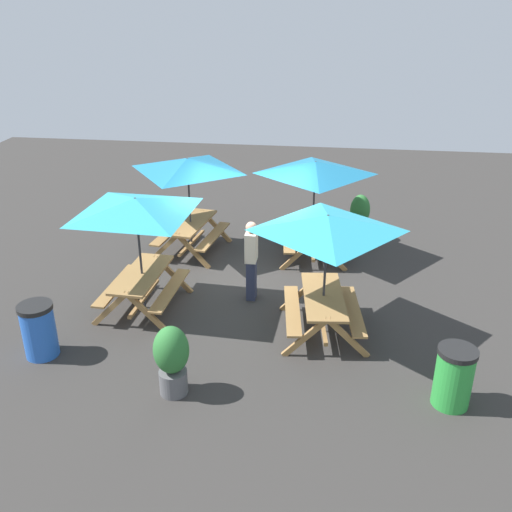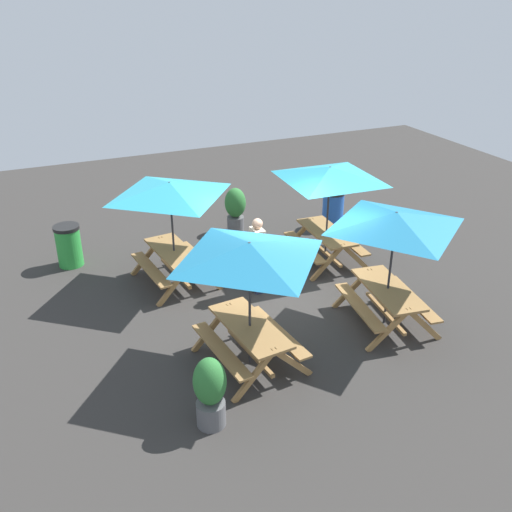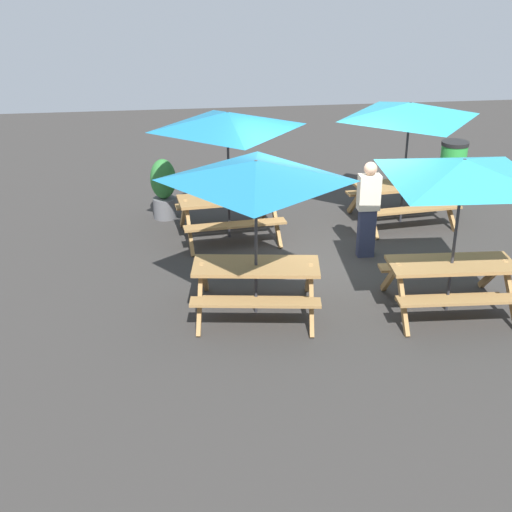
{
  "view_description": "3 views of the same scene",
  "coord_description": "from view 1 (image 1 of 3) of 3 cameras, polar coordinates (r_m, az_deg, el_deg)",
  "views": [
    {
      "loc": [
        10.95,
        1.73,
        5.71
      ],
      "look_at": [
        0.68,
        0.36,
        0.9
      ],
      "focal_mm": 40.0,
      "sensor_mm": 36.0,
      "label": 1
    },
    {
      "loc": [
        -8.88,
        4.56,
        6.03
      ],
      "look_at": [
        0.68,
        0.36,
        0.9
      ],
      "focal_mm": 40.0,
      "sensor_mm": 36.0,
      "label": 2
    },
    {
      "loc": [
        -2.47,
        -10.58,
        5.05
      ],
      "look_at": [
        -1.32,
        -1.48,
        0.9
      ],
      "focal_mm": 50.0,
      "sensor_mm": 36.0,
      "label": 3
    }
  ],
  "objects": [
    {
      "name": "picnic_table_0",
      "position": [
        13.21,
        -6.83,
        8.38
      ],
      "size": [
        2.26,
        2.26,
        2.34
      ],
      "rotation": [
        0.0,
        0.0,
        -0.14
      ],
      "color": "olive",
      "rests_on": "ground"
    },
    {
      "name": "person_standing",
      "position": [
        11.33,
        -0.47,
        -0.27
      ],
      "size": [
        0.36,
        0.22,
        1.67
      ],
      "rotation": [
        0.0,
        0.0,
        6.27
      ],
      "color": "#2D334C",
      "rests_on": "ground"
    },
    {
      "name": "picnic_table_1",
      "position": [
        9.79,
        7.14,
        2.38
      ],
      "size": [
        2.21,
        2.21,
        2.34
      ],
      "rotation": [
        0.0,
        0.0,
        0.11
      ],
      "color": "olive",
      "rests_on": "ground"
    },
    {
      "name": "trash_bin_green",
      "position": [
        9.17,
        19.16,
        -11.34
      ],
      "size": [
        0.59,
        0.59,
        0.98
      ],
      "color": "green",
      "rests_on": "ground"
    },
    {
      "name": "potted_plant_1",
      "position": [
        8.91,
        -8.43,
        -10.05
      ],
      "size": [
        0.55,
        0.55,
        1.18
      ],
      "color": "#59595B",
      "rests_on": "ground"
    },
    {
      "name": "trash_bin_blue",
      "position": [
        10.43,
        -20.89,
        -6.93
      ],
      "size": [
        0.59,
        0.59,
        0.98
      ],
      "color": "blue",
      "rests_on": "ground"
    },
    {
      "name": "picnic_table_2",
      "position": [
        10.76,
        -11.88,
        4.14
      ],
      "size": [
        2.82,
        2.82,
        2.34
      ],
      "rotation": [
        0.0,
        0.0,
        -0.05
      ],
      "color": "olive",
      "rests_on": "ground"
    },
    {
      "name": "ground_plane",
      "position": [
        12.47,
        -1.21,
        -2.35
      ],
      "size": [
        24.0,
        24.0,
        0.0
      ],
      "primitive_type": "plane",
      "color": "#33302D",
      "rests_on": "ground"
    },
    {
      "name": "picnic_table_3",
      "position": [
        12.94,
        5.92,
        8.07
      ],
      "size": [
        2.19,
        2.19,
        2.34
      ],
      "rotation": [
        0.0,
        0.0,
        0.1
      ],
      "color": "olive",
      "rests_on": "ground"
    },
    {
      "name": "potted_plant_0",
      "position": [
        14.49,
        10.31,
        3.92
      ],
      "size": [
        0.49,
        0.49,
        1.18
      ],
      "color": "#59595B",
      "rests_on": "ground"
    }
  ]
}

